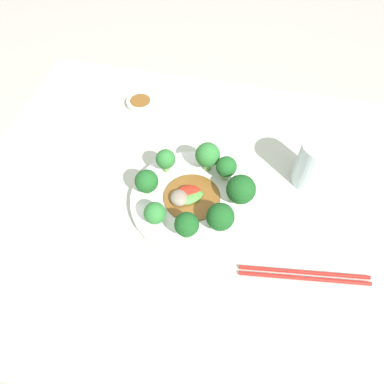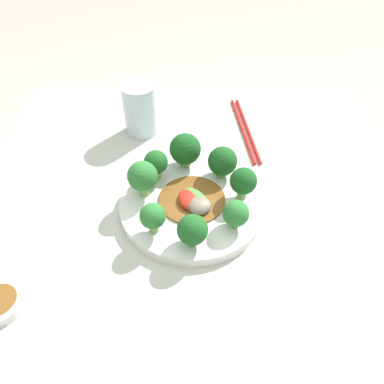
{
  "view_description": "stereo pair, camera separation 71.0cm",
  "coord_description": "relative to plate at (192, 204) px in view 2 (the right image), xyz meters",
  "views": [
    {
      "loc": [
        0.13,
        -0.43,
        1.35
      ],
      "look_at": [
        0.03,
        -0.01,
        0.74
      ],
      "focal_mm": 35.0,
      "sensor_mm": 36.0,
      "label": 1
    },
    {
      "loc": [
        -0.42,
        -0.02,
        1.19
      ],
      "look_at": [
        0.03,
        -0.01,
        0.74
      ],
      "focal_mm": 35.0,
      "sensor_mm": 36.0,
      "label": 2
    }
  ],
  "objects": [
    {
      "name": "chopsticks",
      "position": [
        0.24,
        -0.11,
        -0.01
      ],
      "size": [
        0.24,
        0.05,
        0.01
      ],
      "color": "red",
      "rests_on": "table"
    },
    {
      "name": "broccoli_east",
      "position": [
        0.1,
        0.01,
        0.05
      ],
      "size": [
        0.06,
        0.06,
        0.07
      ],
      "color": "#7AAD5B",
      "rests_on": "plate"
    },
    {
      "name": "plate",
      "position": [
        0.0,
        0.0,
        0.0
      ],
      "size": [
        0.25,
        0.25,
        0.02
      ],
      "color": "white",
      "rests_on": "table"
    },
    {
      "name": "broccoli_southeast",
      "position": [
        0.07,
        -0.05,
        0.04
      ],
      "size": [
        0.05,
        0.05,
        0.06
      ],
      "color": "#70A356",
      "rests_on": "plate"
    },
    {
      "name": "stirfry_center",
      "position": [
        -0.01,
        -0.0,
        0.02
      ],
      "size": [
        0.12,
        0.12,
        0.02
      ],
      "color": "brown",
      "rests_on": "plate"
    },
    {
      "name": "broccoli_northeast",
      "position": [
        0.06,
        0.07,
        0.05
      ],
      "size": [
        0.04,
        0.04,
        0.06
      ],
      "color": "#89B76B",
      "rests_on": "plate"
    },
    {
      "name": "broccoli_south",
      "position": [
        0.01,
        -0.09,
        0.05
      ],
      "size": [
        0.05,
        0.05,
        0.06
      ],
      "color": "#70A356",
      "rests_on": "plate"
    },
    {
      "name": "table",
      "position": [
        -0.03,
        0.01,
        -0.36
      ],
      "size": [
        0.9,
        0.8,
        0.7
      ],
      "color": "#B7BCAD",
      "rests_on": "ground_plane"
    },
    {
      "name": "ground_plane",
      "position": [
        -0.03,
        0.01,
        -0.71
      ],
      "size": [
        8.0,
        8.0,
        0.0
      ],
      "primitive_type": "plane",
      "color": "#B7B2A8"
    },
    {
      "name": "drinking_glass",
      "position": [
        0.23,
        0.11,
        0.05
      ],
      "size": [
        0.07,
        0.07,
        0.11
      ],
      "color": "silver",
      "rests_on": "table"
    },
    {
      "name": "broccoli_southwest",
      "position": [
        -0.06,
        -0.07,
        0.04
      ],
      "size": [
        0.04,
        0.04,
        0.05
      ],
      "color": "#7AAD5B",
      "rests_on": "plate"
    },
    {
      "name": "broccoli_northwest",
      "position": [
        -0.07,
        0.06,
        0.04
      ],
      "size": [
        0.04,
        0.04,
        0.06
      ],
      "color": "#70A356",
      "rests_on": "plate"
    },
    {
      "name": "broccoli_west",
      "position": [
        -0.09,
        -0.0,
        0.04
      ],
      "size": [
        0.05,
        0.05,
        0.06
      ],
      "color": "#70A356",
      "rests_on": "plate"
    },
    {
      "name": "broccoli_north",
      "position": [
        0.01,
        0.08,
        0.05
      ],
      "size": [
        0.05,
        0.05,
        0.07
      ],
      "color": "#7AAD5B",
      "rests_on": "plate"
    }
  ]
}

